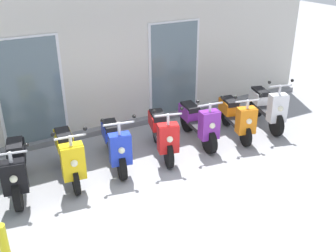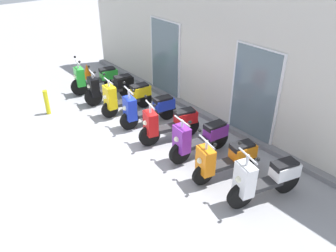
{
  "view_description": "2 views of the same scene",
  "coord_description": "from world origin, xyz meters",
  "px_view_note": "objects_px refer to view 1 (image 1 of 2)",
  "views": [
    {
      "loc": [
        -2.73,
        -4.89,
        3.9
      ],
      "look_at": [
        0.52,
        1.05,
        0.68
      ],
      "focal_mm": 41.6,
      "sensor_mm": 36.0,
      "label": 1
    },
    {
      "loc": [
        5.87,
        -3.24,
        4.48
      ],
      "look_at": [
        0.74,
        0.96,
        0.61
      ],
      "focal_mm": 36.23,
      "sensor_mm": 36.0,
      "label": 2
    }
  ],
  "objects_px": {
    "curb_bollard": "(5,247)",
    "scooter_blue": "(115,143)",
    "scooter_red": "(162,133)",
    "scooter_white": "(267,106)",
    "scooter_yellow": "(69,154)",
    "scooter_black": "(16,168)",
    "scooter_orange": "(236,116)",
    "scooter_purple": "(198,122)"
  },
  "relations": [
    {
      "from": "scooter_yellow",
      "to": "scooter_red",
      "type": "xyz_separation_m",
      "value": [
        1.88,
        -0.0,
        -0.02
      ]
    },
    {
      "from": "scooter_blue",
      "to": "scooter_red",
      "type": "height_order",
      "value": "scooter_blue"
    },
    {
      "from": "scooter_white",
      "to": "scooter_yellow",
      "type": "bearing_deg",
      "value": -179.72
    },
    {
      "from": "scooter_white",
      "to": "scooter_blue",
      "type": "bearing_deg",
      "value": 179.15
    },
    {
      "from": "scooter_black",
      "to": "scooter_white",
      "type": "distance_m",
      "value": 5.5
    },
    {
      "from": "scooter_yellow",
      "to": "scooter_white",
      "type": "relative_size",
      "value": 0.99
    },
    {
      "from": "scooter_black",
      "to": "scooter_purple",
      "type": "xyz_separation_m",
      "value": [
        3.68,
        0.08,
        -0.01
      ]
    },
    {
      "from": "curb_bollard",
      "to": "scooter_red",
      "type": "bearing_deg",
      "value": 28.29
    },
    {
      "from": "scooter_white",
      "to": "curb_bollard",
      "type": "relative_size",
      "value": 2.23
    },
    {
      "from": "scooter_blue",
      "to": "scooter_red",
      "type": "bearing_deg",
      "value": -4.85
    },
    {
      "from": "scooter_purple",
      "to": "curb_bollard",
      "type": "xyz_separation_m",
      "value": [
        -4.13,
        -1.84,
        -0.11
      ]
    },
    {
      "from": "scooter_purple",
      "to": "scooter_blue",
      "type": "bearing_deg",
      "value": -179.08
    },
    {
      "from": "scooter_black",
      "to": "scooter_yellow",
      "type": "bearing_deg",
      "value": -1.75
    },
    {
      "from": "scooter_blue",
      "to": "scooter_yellow",
      "type": "bearing_deg",
      "value": -175.15
    },
    {
      "from": "scooter_orange",
      "to": "curb_bollard",
      "type": "bearing_deg",
      "value": -161.33
    },
    {
      "from": "scooter_blue",
      "to": "curb_bollard",
      "type": "distance_m",
      "value": 2.88
    },
    {
      "from": "scooter_yellow",
      "to": "scooter_purple",
      "type": "bearing_deg",
      "value": 2.21
    },
    {
      "from": "scooter_purple",
      "to": "scooter_yellow",
      "type": "bearing_deg",
      "value": -177.79
    },
    {
      "from": "scooter_red",
      "to": "scooter_purple",
      "type": "relative_size",
      "value": 0.97
    },
    {
      "from": "scooter_red",
      "to": "curb_bollard",
      "type": "xyz_separation_m",
      "value": [
        -3.21,
        -1.73,
        -0.13
      ]
    },
    {
      "from": "curb_bollard",
      "to": "scooter_blue",
      "type": "bearing_deg",
      "value": 38.9
    },
    {
      "from": "scooter_orange",
      "to": "scooter_red",
      "type": "bearing_deg",
      "value": 179.02
    },
    {
      "from": "scooter_yellow",
      "to": "scooter_purple",
      "type": "height_order",
      "value": "scooter_yellow"
    },
    {
      "from": "scooter_yellow",
      "to": "scooter_blue",
      "type": "distance_m",
      "value": 0.91
    },
    {
      "from": "scooter_purple",
      "to": "scooter_orange",
      "type": "distance_m",
      "value": 0.91
    },
    {
      "from": "scooter_blue",
      "to": "curb_bollard",
      "type": "relative_size",
      "value": 2.27
    },
    {
      "from": "curb_bollard",
      "to": "scooter_white",
      "type": "bearing_deg",
      "value": 16.45
    },
    {
      "from": "scooter_blue",
      "to": "scooter_purple",
      "type": "distance_m",
      "value": 1.88
    },
    {
      "from": "scooter_orange",
      "to": "curb_bollard",
      "type": "xyz_separation_m",
      "value": [
        -5.02,
        -1.7,
        -0.12
      ]
    },
    {
      "from": "scooter_red",
      "to": "scooter_orange",
      "type": "xyz_separation_m",
      "value": [
        1.81,
        -0.03,
        -0.01
      ]
    },
    {
      "from": "scooter_blue",
      "to": "scooter_white",
      "type": "distance_m",
      "value": 3.7
    },
    {
      "from": "scooter_black",
      "to": "scooter_yellow",
      "type": "distance_m",
      "value": 0.89
    },
    {
      "from": "scooter_red",
      "to": "curb_bollard",
      "type": "distance_m",
      "value": 3.65
    },
    {
      "from": "scooter_blue",
      "to": "scooter_red",
      "type": "relative_size",
      "value": 1.03
    },
    {
      "from": "scooter_orange",
      "to": "scooter_white",
      "type": "bearing_deg",
      "value": 3.6
    },
    {
      "from": "scooter_yellow",
      "to": "scooter_orange",
      "type": "relative_size",
      "value": 1.05
    },
    {
      "from": "scooter_red",
      "to": "scooter_black",
      "type": "bearing_deg",
      "value": 179.34
    },
    {
      "from": "scooter_blue",
      "to": "curb_bollard",
      "type": "bearing_deg",
      "value": -141.1
    },
    {
      "from": "scooter_red",
      "to": "scooter_white",
      "type": "xyz_separation_m",
      "value": [
        2.73,
        0.03,
        0.01
      ]
    },
    {
      "from": "scooter_yellow",
      "to": "scooter_purple",
      "type": "xyz_separation_m",
      "value": [
        2.79,
        0.11,
        -0.04
      ]
    },
    {
      "from": "scooter_black",
      "to": "scooter_blue",
      "type": "distance_m",
      "value": 1.8
    },
    {
      "from": "scooter_orange",
      "to": "scooter_blue",
      "type": "bearing_deg",
      "value": 177.67
    }
  ]
}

